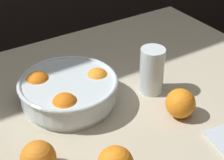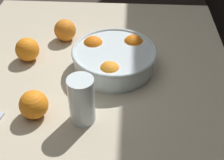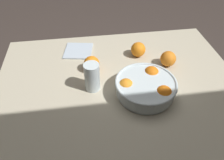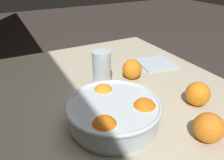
{
  "view_description": "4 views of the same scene",
  "coord_description": "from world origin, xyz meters",
  "px_view_note": "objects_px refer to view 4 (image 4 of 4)",
  "views": [
    {
      "loc": [
        -0.45,
        -0.7,
        1.39
      ],
      "look_at": [
        0.01,
        0.03,
        0.81
      ],
      "focal_mm": 60.0,
      "sensor_mm": 36.0,
      "label": 1
    },
    {
      "loc": [
        0.72,
        0.12,
        1.38
      ],
      "look_at": [
        0.01,
        0.07,
        0.79
      ],
      "focal_mm": 50.0,
      "sensor_mm": 36.0,
      "label": 2
    },
    {
      "loc": [
        0.15,
        0.74,
        1.47
      ],
      "look_at": [
        0.04,
        0.04,
        0.83
      ],
      "focal_mm": 35.0,
      "sensor_mm": 36.0,
      "label": 3
    },
    {
      "loc": [
        -0.55,
        0.32,
        1.17
      ],
      "look_at": [
        0.03,
        0.01,
        0.82
      ],
      "focal_mm": 35.0,
      "sensor_mm": 36.0,
      "label": 4
    }
  ],
  "objects_px": {
    "orange_loose_near_bowl": "(209,128)",
    "orange_loose_front": "(198,94)",
    "fruit_bowl": "(114,112)",
    "juice_glass": "(102,71)",
    "orange_loose_aside": "(132,69)"
  },
  "relations": [
    {
      "from": "orange_loose_aside",
      "to": "orange_loose_near_bowl",
      "type": "bearing_deg",
      "value": 177.84
    },
    {
      "from": "orange_loose_aside",
      "to": "orange_loose_front",
      "type": "bearing_deg",
      "value": -161.12
    },
    {
      "from": "fruit_bowl",
      "to": "orange_loose_front",
      "type": "relative_size",
      "value": 3.41
    },
    {
      "from": "orange_loose_near_bowl",
      "to": "juice_glass",
      "type": "bearing_deg",
      "value": 16.46
    },
    {
      "from": "orange_loose_near_bowl",
      "to": "orange_loose_aside",
      "type": "height_order",
      "value": "same"
    },
    {
      "from": "fruit_bowl",
      "to": "orange_loose_aside",
      "type": "bearing_deg",
      "value": -42.19
    },
    {
      "from": "fruit_bowl",
      "to": "juice_glass",
      "type": "xyz_separation_m",
      "value": [
        0.23,
        -0.07,
        0.02
      ]
    },
    {
      "from": "juice_glass",
      "to": "orange_loose_near_bowl",
      "type": "distance_m",
      "value": 0.42
    },
    {
      "from": "orange_loose_near_bowl",
      "to": "orange_loose_front",
      "type": "relative_size",
      "value": 1.0
    },
    {
      "from": "juice_glass",
      "to": "orange_loose_aside",
      "type": "relative_size",
      "value": 1.73
    },
    {
      "from": "juice_glass",
      "to": "orange_loose_front",
      "type": "bearing_deg",
      "value": -140.17
    },
    {
      "from": "orange_loose_near_bowl",
      "to": "orange_loose_aside",
      "type": "relative_size",
      "value": 1.01
    },
    {
      "from": "juice_glass",
      "to": "orange_loose_aside",
      "type": "xyz_separation_m",
      "value": [
        -0.01,
        -0.13,
        -0.02
      ]
    },
    {
      "from": "fruit_bowl",
      "to": "orange_loose_near_bowl",
      "type": "bearing_deg",
      "value": -131.73
    },
    {
      "from": "juice_glass",
      "to": "orange_loose_near_bowl",
      "type": "relative_size",
      "value": 1.72
    }
  ]
}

